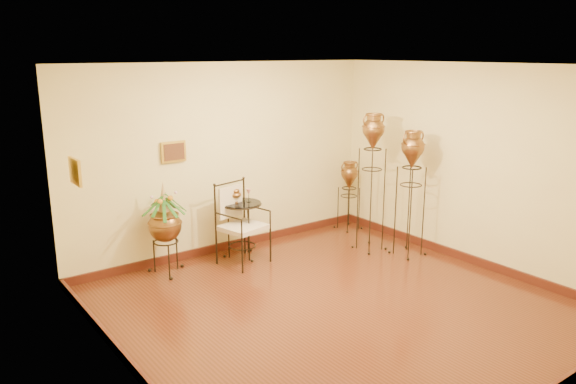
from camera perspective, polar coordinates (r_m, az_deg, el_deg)
ground at (r=6.83m, az=4.88°, el=-11.48°), size 5.00×5.00×0.00m
room_shell at (r=6.28m, az=5.13°, el=2.93°), size 5.02×5.02×2.81m
amphora_tall at (r=8.43m, az=8.48°, el=1.12°), size 0.51×0.51×2.09m
amphora_mid at (r=8.34m, az=12.33°, el=-0.06°), size 0.43×0.43×1.88m
amphora_short at (r=9.49m, az=6.20°, el=-0.31°), size 0.42×0.42×1.18m
planter_urn at (r=7.68m, az=-12.41°, el=-2.98°), size 0.77×0.77×1.30m
armchair at (r=7.93m, az=-4.58°, el=-3.26°), size 0.77×0.73×1.16m
side_table at (r=8.21m, az=-4.72°, el=-3.74°), size 0.75×0.75×1.05m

